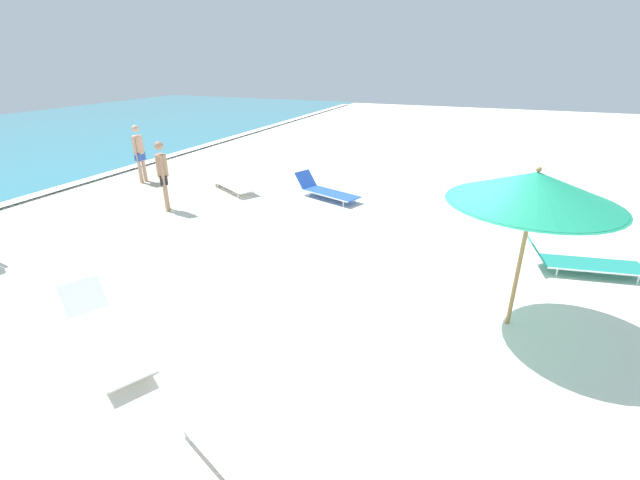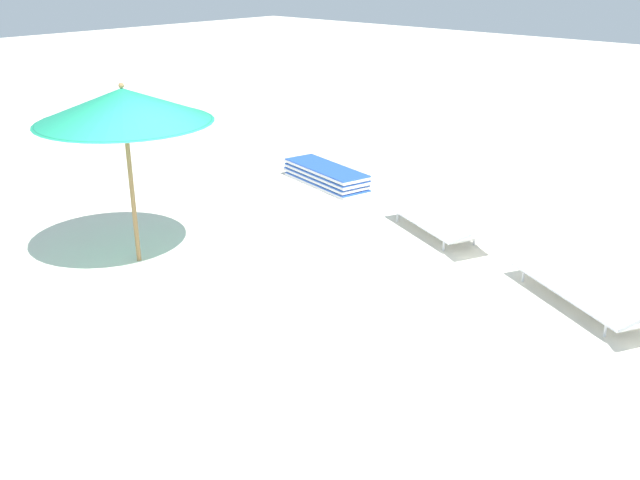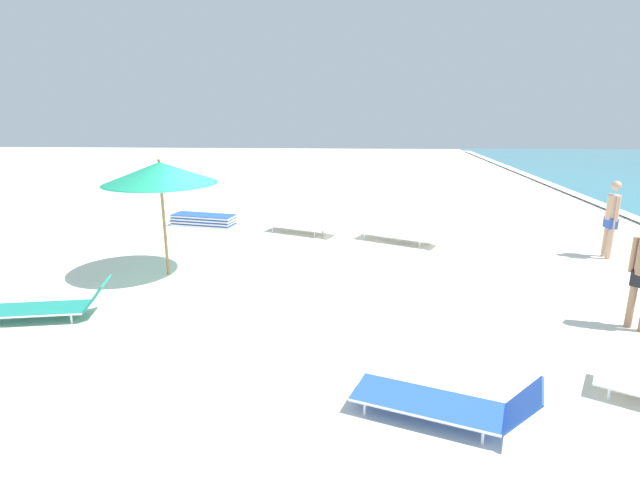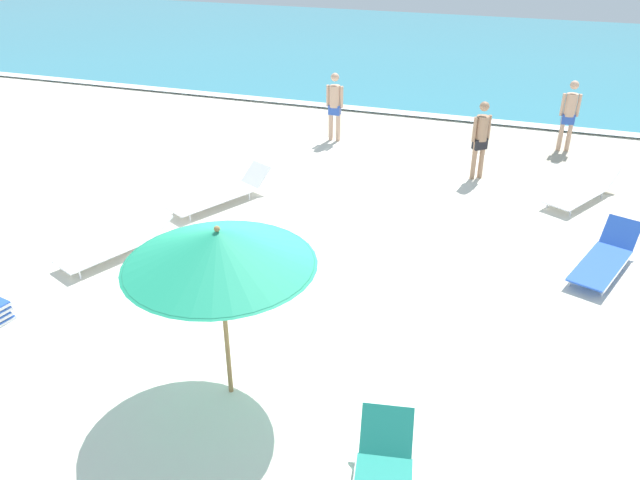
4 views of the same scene
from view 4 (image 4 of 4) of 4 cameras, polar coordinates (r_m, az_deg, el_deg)
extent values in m
cube|color=silver|center=(9.34, -2.28, -8.26)|extent=(60.00, 60.00, 0.16)
cube|color=#B8AE96|center=(17.39, 8.82, 9.65)|extent=(57.00, 2.20, 0.00)
cube|color=#B8AE96|center=(16.86, -17.88, 8.00)|extent=(2.64, 1.48, 0.00)
cube|color=#B8AE96|center=(15.32, 20.50, 5.53)|extent=(3.16, 1.47, 0.00)
cube|color=teal|center=(28.03, 13.34, 16.43)|extent=(60.00, 19.22, 0.06)
cube|color=white|center=(18.81, 9.74, 11.21)|extent=(56.00, 0.44, 0.01)
cylinder|color=#9E7547|center=(7.63, -8.65, -7.61)|extent=(0.06, 0.06, 2.10)
cone|color=#1E936B|center=(7.07, -9.26, -0.72)|extent=(2.23, 2.23, 0.42)
cylinder|color=#166E50|center=(7.17, -9.13, -2.13)|extent=(2.16, 2.16, 0.01)
sphere|color=#9E7547|center=(6.96, -9.41, 1.02)|extent=(0.07, 0.07, 0.07)
cube|color=white|center=(12.98, -9.77, 3.77)|extent=(1.39, 1.96, 0.03)
cylinder|color=silver|center=(13.21, -10.53, 4.15)|extent=(0.88, 1.71, 0.03)
cylinder|color=silver|center=(12.75, -8.98, 3.38)|extent=(0.88, 1.71, 0.03)
cube|color=white|center=(13.52, -5.89, 5.96)|extent=(0.70, 0.63, 0.41)
cylinder|color=silver|center=(12.86, -13.07, 2.73)|extent=(0.03, 0.03, 0.16)
cylinder|color=silver|center=(12.46, -11.80, 2.02)|extent=(0.03, 0.03, 0.16)
cylinder|color=silver|center=(13.60, -7.83, 4.65)|extent=(0.03, 0.03, 0.16)
cylinder|color=silver|center=(13.22, -6.49, 4.03)|extent=(0.03, 0.03, 0.16)
cube|color=white|center=(13.98, 22.35, 3.81)|extent=(1.34, 1.74, 0.03)
cylinder|color=silver|center=(14.10, 21.29, 4.21)|extent=(0.84, 1.46, 0.03)
cylinder|color=silver|center=(13.87, 23.42, 3.40)|extent=(0.84, 1.46, 0.03)
cube|color=white|center=(14.82, 24.38, 5.43)|extent=(0.73, 0.69, 0.35)
cylinder|color=silver|center=(13.58, 20.06, 3.09)|extent=(0.03, 0.03, 0.16)
cylinder|color=silver|center=(13.38, 21.92, 2.36)|extent=(0.03, 0.03, 0.16)
cylinder|color=silver|center=(14.66, 22.61, 4.46)|extent=(0.03, 0.03, 0.16)
cylinder|color=silver|center=(14.48, 24.36, 3.80)|extent=(0.03, 0.03, 0.16)
cube|color=blue|center=(11.41, 24.25, -2.14)|extent=(1.13, 1.74, 0.03)
cylinder|color=silver|center=(11.46, 22.85, -1.68)|extent=(0.59, 1.55, 0.03)
cylinder|color=silver|center=(11.36, 25.67, -2.61)|extent=(0.59, 1.55, 0.03)
cube|color=blue|center=(12.18, 25.81, 0.61)|extent=(0.66, 0.53, 0.45)
cylinder|color=silver|center=(10.95, 21.93, -3.51)|extent=(0.03, 0.03, 0.16)
cylinder|color=silver|center=(10.86, 24.43, -4.34)|extent=(0.03, 0.03, 0.16)
cylinder|color=silver|center=(12.05, 23.91, -0.94)|extent=(0.03, 0.03, 0.16)
cylinder|color=silver|center=(11.97, 26.20, -1.68)|extent=(0.03, 0.03, 0.16)
cube|color=#1E8475|center=(7.19, 6.13, -16.96)|extent=(0.63, 0.46, 0.45)
cylinder|color=silver|center=(7.19, 3.66, -20.53)|extent=(0.03, 0.03, 0.16)
cylinder|color=silver|center=(7.19, 7.99, -20.85)|extent=(0.03, 0.03, 0.16)
cube|color=white|center=(11.48, -19.08, -0.91)|extent=(1.19, 1.74, 0.03)
cylinder|color=silver|center=(11.72, -19.83, -0.43)|extent=(0.66, 1.51, 0.03)
cylinder|color=silver|center=(11.24, -18.29, -1.42)|extent=(0.66, 1.51, 0.03)
cube|color=white|center=(11.87, -14.90, 1.54)|extent=(0.72, 0.67, 0.32)
cylinder|color=silver|center=(11.49, -22.34, -2.05)|extent=(0.03, 0.03, 0.16)
cylinder|color=silver|center=(11.08, -21.10, -2.96)|extent=(0.03, 0.03, 0.16)
cylinder|color=silver|center=(11.98, -17.06, 0.19)|extent=(0.03, 0.03, 0.16)
cylinder|color=silver|center=(11.59, -15.70, -0.60)|extent=(0.03, 0.03, 0.16)
cylinder|color=tan|center=(16.92, 21.84, 9.02)|extent=(0.11, 0.11, 0.90)
cylinder|color=tan|center=(16.89, 21.17, 9.11)|extent=(0.11, 0.11, 0.90)
cube|color=#2D51B2|center=(16.80, 21.73, 10.25)|extent=(0.32, 0.21, 0.24)
cylinder|color=tan|center=(16.70, 21.95, 11.40)|extent=(0.27, 0.27, 0.55)
cylinder|color=tan|center=(16.74, 22.58, 11.29)|extent=(0.08, 0.08, 0.55)
cylinder|color=tan|center=(16.67, 21.31, 11.47)|extent=(0.08, 0.08, 0.55)
sphere|color=tan|center=(16.58, 22.26, 12.99)|extent=(0.21, 0.21, 0.21)
cylinder|color=tan|center=(16.52, 0.99, 10.61)|extent=(0.11, 0.11, 0.90)
cylinder|color=tan|center=(16.46, 1.67, 10.54)|extent=(0.11, 0.11, 0.90)
cube|color=#2D51B2|center=(16.38, 1.34, 11.81)|extent=(0.30, 0.18, 0.24)
cylinder|color=tan|center=(16.29, 1.36, 13.01)|extent=(0.27, 0.27, 0.55)
cylinder|color=tan|center=(16.34, 0.72, 13.05)|extent=(0.08, 0.08, 0.55)
cylinder|color=tan|center=(16.23, 2.00, 12.93)|extent=(0.08, 0.08, 0.55)
sphere|color=tan|center=(16.16, 1.38, 14.67)|extent=(0.21, 0.21, 0.21)
cylinder|color=#A37A5B|center=(14.56, 14.55, 7.20)|extent=(0.11, 0.11, 0.90)
cylinder|color=#A37A5B|center=(14.45, 13.90, 7.11)|extent=(0.11, 0.11, 0.90)
cube|color=black|center=(14.38, 14.40, 8.53)|extent=(0.34, 0.33, 0.24)
cylinder|color=#A37A5B|center=(14.27, 14.57, 9.87)|extent=(0.27, 0.27, 0.55)
cylinder|color=#A37A5B|center=(14.38, 15.18, 9.91)|extent=(0.08, 0.08, 0.55)
cylinder|color=#A37A5B|center=(14.16, 13.96, 9.78)|extent=(0.08, 0.08, 0.55)
sphere|color=#A37A5B|center=(14.13, 14.81, 11.73)|extent=(0.21, 0.21, 0.21)
camera|label=1|loc=(11.01, -38.45, 12.97)|focal=24.00mm
camera|label=2|loc=(13.40, 27.71, 18.26)|focal=40.00mm
camera|label=3|loc=(11.33, 53.64, 6.26)|focal=28.00mm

